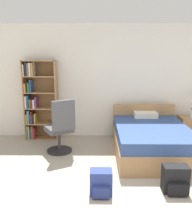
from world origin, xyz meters
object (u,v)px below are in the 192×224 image
object	(u,v)px
bookshelf	(37,100)
backpack_blue	(101,183)
office_chair	(61,129)
nightstand	(190,128)
water_bottle	(192,113)
bed	(151,139)
backpack_black	(175,180)

from	to	relation	value
bookshelf	backpack_blue	world-z (taller)	bookshelf
office_chair	backpack_blue	distance (m)	1.71
bookshelf	backpack_blue	size ratio (longest dim) A/B	5.14
nightstand	water_bottle	xyz separation A→B (m)	(-0.02, -0.10, 0.38)
bed	water_bottle	bearing A→B (deg)	34.79
backpack_blue	office_chair	bearing A→B (deg)	117.57
nightstand	bed	bearing A→B (deg)	-142.06
nightstand	backpack_black	xyz separation A→B (m)	(-1.00, -2.26, -0.08)
bookshelf	water_bottle	bearing A→B (deg)	-2.96
bookshelf	office_chair	xyz separation A→B (m)	(0.67, -0.91, -0.40)
bed	backpack_blue	xyz separation A→B (m)	(-1.00, -1.50, -0.13)
office_chair	backpack_blue	size ratio (longest dim) A/B	3.14
bed	water_bottle	distance (m)	1.31
bed	nightstand	distance (m)	1.34
office_chair	backpack_black	distance (m)	2.34
backpack_blue	bed	bearing A→B (deg)	56.35
bookshelf	nightstand	size ratio (longest dim) A/B	3.33
bed	nightstand	xyz separation A→B (m)	(1.06, 0.82, -0.02)
office_chair	nightstand	bearing A→B (deg)	16.47
bed	office_chair	world-z (taller)	office_chair
office_chair	water_bottle	xyz separation A→B (m)	(2.82, 0.73, 0.14)
nightstand	water_bottle	world-z (taller)	water_bottle
bed	backpack_black	xyz separation A→B (m)	(0.06, -1.44, -0.11)
backpack_black	office_chair	bearing A→B (deg)	142.21
bed	nightstand	size ratio (longest dim) A/B	3.66
nightstand	backpack_blue	xyz separation A→B (m)	(-2.06, -2.33, -0.10)
nightstand	backpack_black	bearing A→B (deg)	-113.87
water_bottle	backpack_black	distance (m)	2.41
office_chair	water_bottle	size ratio (longest dim) A/B	4.69
water_bottle	backpack_blue	world-z (taller)	water_bottle
office_chair	backpack_black	size ratio (longest dim) A/B	2.79
office_chair	backpack_blue	xyz separation A→B (m)	(0.78, -1.49, -0.34)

